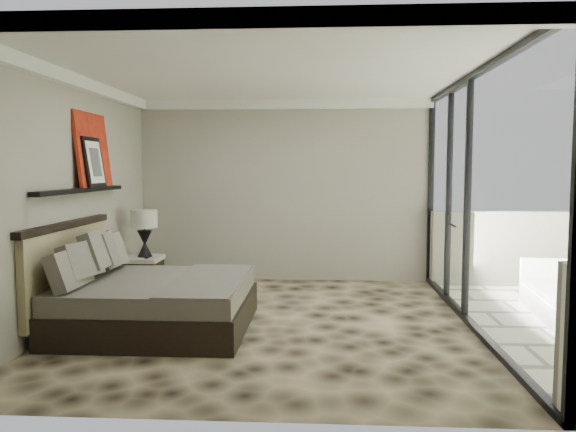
# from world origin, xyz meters

# --- Properties ---
(floor) EXTENTS (5.00, 5.00, 0.00)m
(floor) POSITION_xyz_m (0.00, 0.00, 0.00)
(floor) COLOR black
(floor) RESTS_ON ground
(ceiling) EXTENTS (4.50, 5.00, 0.02)m
(ceiling) POSITION_xyz_m (0.00, 0.00, 2.79)
(ceiling) COLOR silver
(ceiling) RESTS_ON back_wall
(back_wall) EXTENTS (4.50, 0.02, 2.80)m
(back_wall) POSITION_xyz_m (0.00, 2.49, 1.40)
(back_wall) COLOR gray
(back_wall) RESTS_ON floor
(left_wall) EXTENTS (0.02, 5.00, 2.80)m
(left_wall) POSITION_xyz_m (-2.24, 0.00, 1.40)
(left_wall) COLOR gray
(left_wall) RESTS_ON floor
(glass_wall) EXTENTS (0.08, 5.00, 2.80)m
(glass_wall) POSITION_xyz_m (2.25, 0.00, 1.40)
(glass_wall) COLOR white
(glass_wall) RESTS_ON floor
(picture_ledge) EXTENTS (0.12, 2.20, 0.05)m
(picture_ledge) POSITION_xyz_m (-2.18, 0.10, 1.50)
(picture_ledge) COLOR black
(picture_ledge) RESTS_ON left_wall
(bed) EXTENTS (2.02, 1.96, 1.11)m
(bed) POSITION_xyz_m (-1.31, -0.28, 0.33)
(bed) COLOR black
(bed) RESTS_ON floor
(nightstand) EXTENTS (0.55, 0.55, 0.54)m
(nightstand) POSITION_xyz_m (-1.94, 1.42, 0.27)
(nightstand) COLOR black
(nightstand) RESTS_ON floor
(table_lamp) EXTENTS (0.36, 0.36, 0.66)m
(table_lamp) POSITION_xyz_m (-1.88, 1.41, 0.94)
(table_lamp) COLOR black
(table_lamp) RESTS_ON nightstand
(abstract_canvas) EXTENTS (0.13, 0.90, 0.90)m
(abstract_canvas) POSITION_xyz_m (-2.19, 0.46, 1.97)
(abstract_canvas) COLOR red
(abstract_canvas) RESTS_ON picture_ledge
(framed_print) EXTENTS (0.11, 0.50, 0.60)m
(framed_print) POSITION_xyz_m (-2.14, 0.35, 1.82)
(framed_print) COLOR black
(framed_print) RESTS_ON picture_ledge
(lounger) EXTENTS (0.88, 1.54, 0.58)m
(lounger) POSITION_xyz_m (3.50, 0.55, 0.18)
(lounger) COLOR white
(lounger) RESTS_ON terrace_slab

